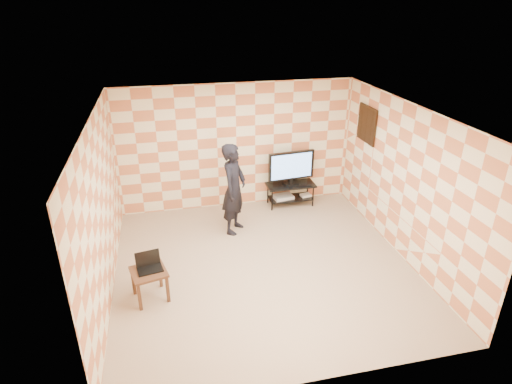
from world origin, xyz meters
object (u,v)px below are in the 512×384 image
tv (291,167)px  person (234,189)px  tv_stand (290,190)px  side_table (149,276)px

tv → person: person is taller
person → tv: bearing=-26.9°
tv_stand → side_table: size_ratio=1.72×
tv_stand → person: person is taller
tv_stand → side_table: (-3.04, -2.64, 0.04)m
tv_stand → side_table: same height
tv → person: 1.65m
person → side_table: bearing=169.4°
tv_stand → tv: tv is taller
side_table → person: person is taller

